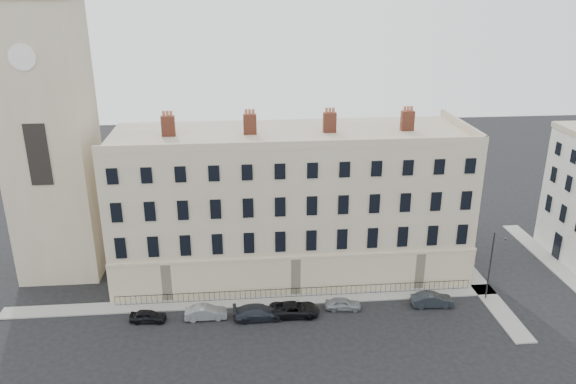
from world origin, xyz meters
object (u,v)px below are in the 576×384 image
object	(u,v)px
car_a	(148,316)
car_f	(432,300)
streetlamp	(491,263)
car_d	(294,309)
car_b	(206,312)
car_e	(343,304)
car_c	(259,312)

from	to	relation	value
car_a	car_f	distance (m)	26.81
streetlamp	car_d	bearing A→B (deg)	-152.47
car_b	car_f	distance (m)	21.55
car_e	car_c	bearing A→B (deg)	102.23
car_f	car_c	bearing A→B (deg)	94.82
car_e	car_f	bearing A→B (deg)	-85.39
car_b	car_f	bearing A→B (deg)	-90.75
car_a	car_d	xyz separation A→B (m)	(13.46, -0.23, 0.09)
car_c	car_e	xyz separation A→B (m)	(8.07, 0.87, -0.10)
car_f	streetlamp	xyz separation A→B (m)	(5.72, 0.66, 3.32)
car_a	car_b	xyz separation A→B (m)	(5.27, 0.01, 0.07)
car_c	car_f	world-z (taller)	car_c
car_b	car_d	size ratio (longest dim) A/B	0.82
car_e	car_d	bearing A→B (deg)	103.74
car_a	car_b	distance (m)	5.27
car_a	car_b	bearing A→B (deg)	-85.00
car_c	car_e	bearing A→B (deg)	-85.53
car_c	streetlamp	xyz separation A→B (m)	(22.43, 1.31, 3.30)
car_c	streetlamp	size ratio (longest dim) A/B	0.65
streetlamp	car_c	bearing A→B (deg)	-152.35
car_d	car_b	bearing A→B (deg)	89.80
car_c	car_f	xyz separation A→B (m)	(16.71, 0.65, -0.02)
car_b	car_d	world-z (taller)	car_d
car_b	car_f	size ratio (longest dim) A/B	0.96
car_c	car_f	distance (m)	16.72
car_d	car_f	distance (m)	13.36
car_a	car_e	size ratio (longest dim) A/B	0.97
car_a	car_c	world-z (taller)	car_c
car_d	streetlamp	world-z (taller)	streetlamp
car_d	car_f	bearing A→B (deg)	-86.74
car_a	car_e	xyz separation A→B (m)	(18.17, 0.40, 0.02)
car_c	streetlamp	bearing A→B (deg)	-88.35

